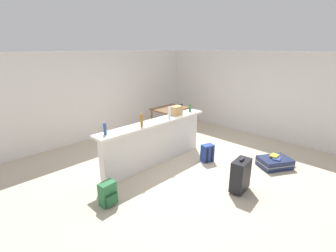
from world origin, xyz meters
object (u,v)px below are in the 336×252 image
dining_table (170,111)px  suitcase_flat_navy (275,162)px  bottle_amber (142,120)px  bottle_clear (169,113)px  dining_chair_near_partition (181,118)px  grocery_bag (177,111)px  backpack_green (108,194)px  suitcase_upright_black (240,175)px  book_stack (275,157)px  bottle_blue (105,129)px  bottle_green (190,108)px  backpack_blue (207,153)px

dining_table → suitcase_flat_navy: 3.58m
bottle_amber → bottle_clear: size_ratio=0.98×
dining_chair_near_partition → grocery_bag: bearing=-142.8°
backpack_green → suitcase_upright_black: suitcase_upright_black is taller
suitcase_upright_black → book_stack: suitcase_upright_black is taller
backpack_green → dining_chair_near_partition: bearing=22.8°
bottle_blue → suitcase_flat_navy: (3.01, -2.12, -1.03)m
dining_table → book_stack: (-0.23, -3.53, -0.40)m
backpack_green → book_stack: backpack_green is taller
bottle_clear → bottle_green: 0.82m
backpack_blue → bottle_green: bearing=71.2°
bottle_blue → bottle_green: bottle_blue is taller
dining_table → suitcase_flat_navy: dining_table is taller
bottle_clear → suitcase_upright_black: (-0.06, -1.91, -0.84)m
bottle_amber → bottle_green: 1.65m
bottle_amber → dining_table: bottle_amber is taller
bottle_clear → backpack_green: (-2.04, -0.51, -0.97)m
book_stack → bottle_blue: bearing=144.9°
dining_chair_near_partition → backpack_green: size_ratio=2.21×
bottle_blue → suitcase_upright_black: (1.56, -2.03, -0.81)m
bottle_blue → dining_table: bottle_blue is taller
dining_table → bottle_amber: bearing=-147.8°
dining_table → suitcase_upright_black: size_ratio=1.64×
suitcase_upright_black → book_stack: size_ratio=2.27×
dining_table → backpack_blue: bearing=-115.1°
bottle_clear → bottle_green: (0.82, 0.06, -0.03)m
bottle_blue → bottle_clear: 1.63m
bottle_blue → bottle_clear: bottle_clear is taller
bottle_amber → suitcase_upright_black: bearing=-68.2°
bottle_green → dining_table: size_ratio=0.19×
dining_table → backpack_green: (-3.65, -2.04, -0.44)m
suitcase_flat_navy → book_stack: 0.14m
suitcase_flat_navy → dining_chair_near_partition: bearing=87.0°
dining_table → grocery_bag: bearing=-131.3°
bottle_clear → bottle_amber: bearing=-179.9°
bottle_clear → dining_table: size_ratio=0.25×
grocery_bag → bottle_green: bearing=-4.3°
bottle_blue → bottle_clear: size_ratio=0.80×
bottle_green → book_stack: bearing=-74.7°
backpack_green → book_stack: 3.73m
bottle_amber → backpack_green: bearing=-157.3°
bottle_amber → backpack_green: bottle_amber is taller
bottle_clear → backpack_blue: (0.56, -0.72, -0.97)m
bottle_clear → dining_chair_near_partition: (1.54, 1.00, -0.65)m
backpack_blue → book_stack: 1.52m
bottle_clear → dining_chair_near_partition: 1.94m
bottle_clear → backpack_blue: bearing=-52.3°
bottle_amber → grocery_bag: bottle_amber is taller
dining_table → book_stack: size_ratio=3.72×
dining_table → suitcase_upright_black: (-1.67, -3.45, -0.32)m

